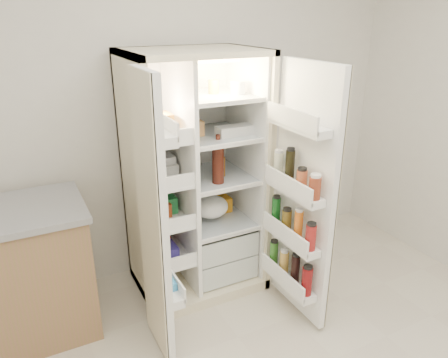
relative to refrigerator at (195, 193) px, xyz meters
name	(u,v)px	position (x,y,z in m)	size (l,w,h in m)	color
wall_back	(170,106)	(-0.04, 0.35, 0.61)	(4.00, 0.02, 2.70)	silver
refrigerator	(195,193)	(0.00, 0.00, 0.00)	(0.92, 0.70, 1.80)	beige
freezer_door	(154,223)	(-0.51, -0.60, 0.15)	(0.15, 0.40, 1.72)	white
fridge_door	(302,201)	(0.47, -0.69, 0.12)	(0.17, 0.58, 1.72)	white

